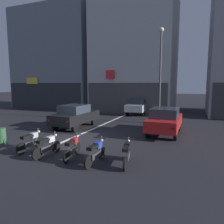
{
  "coord_description": "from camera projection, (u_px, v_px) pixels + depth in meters",
  "views": [
    {
      "loc": [
        6.53,
        -9.88,
        3.11
      ],
      "look_at": [
        1.82,
        2.0,
        1.4
      ],
      "focal_mm": 33.99,
      "sensor_mm": 36.0,
      "label": 1
    }
  ],
  "objects": [
    {
      "name": "car_black_crossing_near",
      "position": [
        75.0,
        115.0,
        15.03
      ],
      "size": [
        1.85,
        4.14,
        1.64
      ],
      "color": "black",
      "rests_on": "ground"
    },
    {
      "name": "motorcycle_white_row_left_mid",
      "position": [
        47.0,
        145.0,
        9.16
      ],
      "size": [
        0.55,
        1.67,
        0.98
      ],
      "color": "black",
      "rests_on": "ground"
    },
    {
      "name": "trash_bin",
      "position": [
        2.0,
        136.0,
        10.95
      ],
      "size": [
        0.44,
        0.44,
        0.85
      ],
      "primitive_type": "cylinder",
      "color": "#2D5938",
      "rests_on": "ground"
    },
    {
      "name": "motorcycle_silver_row_leftmost",
      "position": [
        31.0,
        141.0,
        9.86
      ],
      "size": [
        0.55,
        1.67,
        0.98
      ],
      "color": "black",
      "rests_on": "ground"
    },
    {
      "name": "motorcycle_blue_row_right_mid",
      "position": [
        96.0,
        152.0,
        8.27
      ],
      "size": [
        0.55,
        1.67,
        0.98
      ],
      "color": "black",
      "rests_on": "ground"
    },
    {
      "name": "street_lamp",
      "position": [
        160.0,
        67.0,
        16.09
      ],
      "size": [
        0.36,
        0.36,
        7.27
      ],
      "color": "#47474C",
      "rests_on": "ground"
    },
    {
      "name": "lane_centre_line",
      "position": [
        109.0,
        122.0,
        17.43
      ],
      "size": [
        0.2,
        18.0,
        0.01
      ],
      "primitive_type": "cube",
      "color": "silver",
      "rests_on": "ground"
    },
    {
      "name": "car_red_parked_kerbside",
      "position": [
        165.0,
        120.0,
        13.04
      ],
      "size": [
        1.79,
        4.11,
        1.64
      ],
      "color": "black",
      "rests_on": "ground"
    },
    {
      "name": "ground_plane",
      "position": [
        69.0,
        139.0,
        11.9
      ],
      "size": [
        120.0,
        120.0,
        0.0
      ],
      "primitive_type": "plane",
      "color": "#232328"
    },
    {
      "name": "motorcycle_black_row_rightmost",
      "position": [
        127.0,
        153.0,
        8.13
      ],
      "size": [
        0.55,
        1.65,
        0.98
      ],
      "color": "black",
      "rests_on": "ground"
    },
    {
      "name": "building_mid_block",
      "position": [
        137.0,
        29.0,
        24.33
      ],
      "size": [
        8.78,
        8.03,
        18.79
      ],
      "color": "silver",
      "rests_on": "ground"
    },
    {
      "name": "car_white_down_street",
      "position": [
        138.0,
        105.0,
        21.8
      ],
      "size": [
        1.84,
        4.13,
        1.64
      ],
      "color": "black",
      "rests_on": "ground"
    },
    {
      "name": "motorcycle_red_row_centre",
      "position": [
        72.0,
        147.0,
        8.88
      ],
      "size": [
        0.55,
        1.66,
        0.98
      ],
      "color": "black",
      "rests_on": "ground"
    },
    {
      "name": "building_corner_left",
      "position": [
        60.0,
        60.0,
        28.6
      ],
      "size": [
        10.71,
        7.37,
        12.56
      ],
      "color": "gray",
      "rests_on": "ground"
    }
  ]
}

